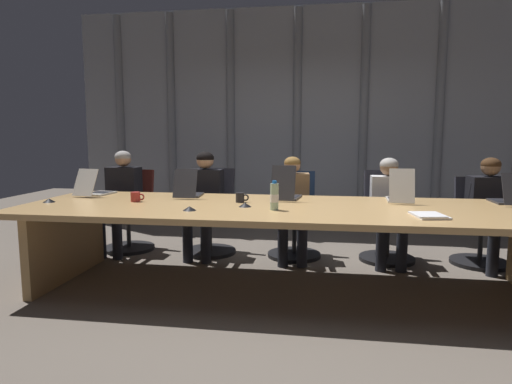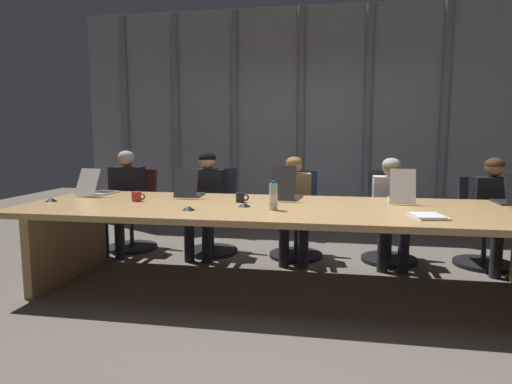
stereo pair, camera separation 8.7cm
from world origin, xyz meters
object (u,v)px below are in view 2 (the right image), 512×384
office_chair_left_mid (214,221)px  spiral_notepad (429,216)px  water_bottle_primary (273,197)px  office_chair_left_end (134,219)px  coffee_mug_far (241,197)px  laptop_right_mid (401,196)px  laptop_left_mid (190,191)px  office_chair_right_end (483,232)px  laptop_center (287,193)px  conference_mic_left_side (189,208)px  person_left_end (124,195)px  conference_mic_right_side (244,205)px  office_chair_center (297,225)px  conference_mic_middle (51,200)px  office_chair_right_mid (389,227)px  coffee_mug_near (137,196)px  person_center (294,202)px  laptop_left_end (98,189)px  laptop_right_end (512,198)px  person_left_mid (206,197)px  person_right_end (496,206)px  person_right_mid (391,205)px

office_chair_left_mid → spiral_notepad: size_ratio=2.90×
office_chair_left_mid → water_bottle_primary: water_bottle_primary is taller
spiral_notepad → office_chair_left_end: bearing=144.8°
water_bottle_primary → coffee_mug_far: water_bottle_primary is taller
laptop_right_mid → coffee_mug_far: 1.48m
laptop_left_mid → office_chair_right_end: laptop_left_mid is taller
coffee_mug_far → laptop_center: bearing=32.3°
office_chair_left_mid → conference_mic_left_side: 1.56m
office_chair_left_mid → person_left_end: person_left_end is taller
office_chair_left_mid → spiral_notepad: 2.59m
office_chair_right_end → conference_mic_right_side: 2.67m
person_left_end → laptop_center: bearing=76.9°
office_chair_center → water_bottle_primary: bearing=-3.8°
office_chair_left_end → water_bottle_primary: (1.90, -1.36, 0.51)m
conference_mic_right_side → conference_mic_middle: bearing=-179.4°
spiral_notepad → laptop_right_mid: bearing=87.8°
office_chair_right_mid → coffee_mug_near: bearing=-73.1°
office_chair_right_mid → person_center: person_center is taller
laptop_center → conference_mic_left_side: size_ratio=4.20×
laptop_right_mid → office_chair_right_end: size_ratio=0.49×
office_chair_center → office_chair_right_end: 1.98m
laptop_left_end → coffee_mug_far: size_ratio=3.79×
office_chair_left_mid → person_left_end: bearing=-73.2°
laptop_left_mid → laptop_right_end: bearing=-94.1°
conference_mic_right_side → person_left_mid: bearing=121.9°
laptop_left_end → water_bottle_primary: laptop_left_end is taller
person_right_end → spiral_notepad: (-0.92, -1.32, 0.11)m
conference_mic_right_side → spiral_notepad: (1.47, -0.24, -0.01)m
office_chair_left_mid → laptop_center: bearing=59.8°
office_chair_right_mid → person_left_mid: bearing=-93.0°
office_chair_right_end → person_left_mid: size_ratio=0.77×
coffee_mug_far → conference_mic_right_side: size_ratio=1.12×
laptop_center → office_chair_center: (0.04, 0.74, -0.46)m
conference_mic_middle → spiral_notepad: conference_mic_middle is taller
laptop_left_mid → coffee_mug_far: (0.58, -0.27, -0.01)m
laptop_center → conference_mic_left_side: (-0.73, -0.75, -0.05)m
office_chair_right_end → coffee_mug_near: office_chair_right_end is taller
conference_mic_middle → office_chair_left_end: bearing=80.7°
laptop_right_end → person_right_mid: 1.12m
person_right_mid → coffee_mug_far: 1.67m
office_chair_left_end → office_chair_left_mid: 1.01m
coffee_mug_near → conference_mic_left_side: (0.64, -0.39, -0.03)m
office_chair_right_mid → office_chair_center: bearing=-97.4°
laptop_right_end → office_chair_center: laptop_right_end is taller
laptop_left_end → person_center: bearing=-66.1°
office_chair_left_mid → person_right_mid: person_right_mid is taller
office_chair_right_mid → coffee_mug_near: (-2.42, -1.10, 0.43)m
person_right_mid → coffee_mug_near: person_right_mid is taller
office_chair_left_mid → coffee_mug_far: 1.21m
coffee_mug_far → conference_mic_middle: bearing=-171.4°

